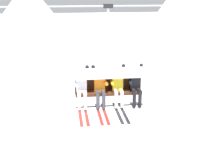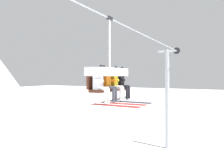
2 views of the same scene
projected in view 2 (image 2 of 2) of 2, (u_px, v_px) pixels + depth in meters
lift_tower_far at (167, 96)px, 18.58m from camera, size 0.36×1.88×8.56m
lift_cable at (134, 30)px, 10.03m from camera, size 20.63×0.05×0.05m
chairlift_chair at (108, 75)px, 8.02m from camera, size 2.09×0.74×3.03m
skier_white at (101, 84)px, 7.19m from camera, size 0.48×1.70×1.34m
skier_orange at (109, 84)px, 7.67m from camera, size 0.48×1.70×1.34m
skier_yellow at (117, 83)px, 8.17m from camera, size 0.48×1.70×1.34m
skier_black at (123, 83)px, 8.65m from camera, size 0.48×1.70×1.34m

